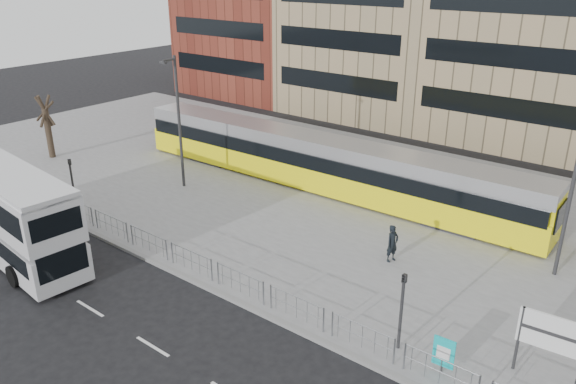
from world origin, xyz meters
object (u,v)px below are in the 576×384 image
Objects in this scene: traffic_light_east at (402,302)px; double_decker_bus at (6,207)px; ad_panel at (444,353)px; bare_tree at (42,92)px; pedestrian at (392,243)px; traffic_light_west at (72,178)px; tram at (320,163)px; lamp_post_west at (178,118)px; station_sign at (552,337)px; lamp_post_east at (574,180)px.

double_decker_bus is at bearing -159.85° from traffic_light_east.
ad_panel is 0.22× the size of bare_tree.
traffic_light_west is at bearing 126.09° from pedestrian.
tram is 19.42× the size of ad_panel.
bare_tree is (-11.74, -2.00, 0.29)m from lamp_post_west.
station_sign is at bearing -31.91° from tram.
traffic_light_east is (-4.68, -1.54, 0.22)m from station_sign.
pedestrian is 0.59× the size of traffic_light_east.
traffic_light_west is 25.22m from lamp_post_east.
bare_tree reaches higher than pedestrian.
traffic_light_east is at bearing -7.55° from bare_tree.
traffic_light_east is at bearing -132.65° from pedestrian.
pedestrian is at bearing 40.70° from traffic_light_west.
bare_tree reaches higher than ad_panel.
pedestrian is at bearing 126.13° from traffic_light_east.
pedestrian is (8.05, -5.51, -0.72)m from tram.
pedestrian is at bearing -151.95° from lamp_post_east.
tram is 8.93× the size of traffic_light_west.
lamp_post_west is 11.92m from bare_tree.
bare_tree is (-9.82, 4.31, 2.74)m from traffic_light_west.
double_decker_bus reaches higher than traffic_light_east.
traffic_light_east reaches higher than pedestrian.
station_sign is at bearing -4.02° from bare_tree.
ad_panel is at bearing 17.89° from double_decker_bus.
tram is 10.96× the size of station_sign.
double_decker_bus is 17.51m from tram.
double_decker_bus is 0.41× the size of tram.
traffic_light_east is (-1.82, 0.30, 1.14)m from ad_panel.
double_decker_bus is 6.21× the size of pedestrian.
pedestrian is 26.98m from bare_tree.
lamp_post_west is at bearing -171.84° from lamp_post_east.
ad_panel is at bearing 21.35° from traffic_light_west.
lamp_post_east reaches higher than ad_panel.
lamp_post_east is at bearing 79.34° from ad_panel.
pedestrian is at bearing 3.51° from bare_tree.
traffic_light_east is at bearing -166.19° from station_sign.
double_decker_bus is 4.48× the size of station_sign.
traffic_light_east is 0.48× the size of bare_tree.
traffic_light_east is at bearing -18.14° from lamp_post_west.
traffic_light_west is (-8.78, -11.46, 0.34)m from tram.
traffic_light_east reaches higher than ad_panel.
lamp_post_east reaches higher than lamp_post_west.
traffic_light_west is at bearing -158.07° from lamp_post_east.
station_sign is 34.88m from bare_tree.
lamp_post_east is at bearing -9.31° from tram.
station_sign is 4.93m from traffic_light_east.
pedestrian is 0.28× the size of bare_tree.
station_sign is 9.02m from pedestrian.
bare_tree is at bearing -160.07° from tram.
tram is 3.41× the size of lamp_post_west.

